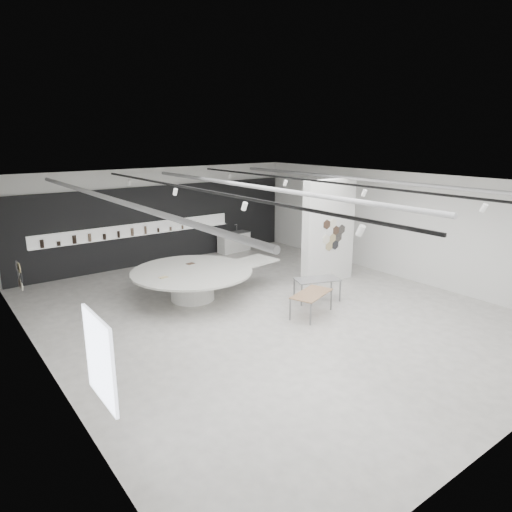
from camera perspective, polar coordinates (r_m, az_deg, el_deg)
room at (r=12.86m, az=1.10°, el=1.54°), size 12.02×14.02×3.82m
back_wall_display at (r=18.81m, az=-12.03°, el=3.84°), size 11.80×0.27×3.10m
partition_column at (r=16.00m, az=9.08°, el=3.02°), size 2.20×0.38×3.60m
display_island at (r=14.50m, az=-7.68°, el=-2.98°), size 5.19×4.27×0.97m
sample_table_wood at (r=13.19m, az=6.96°, el=-4.83°), size 1.58×1.15×0.67m
sample_table_stone at (r=14.36m, az=7.67°, el=-3.08°), size 1.52×1.11×0.71m
kitchen_counter at (r=20.31m, az=-2.77°, el=1.75°), size 1.54×0.70×1.18m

